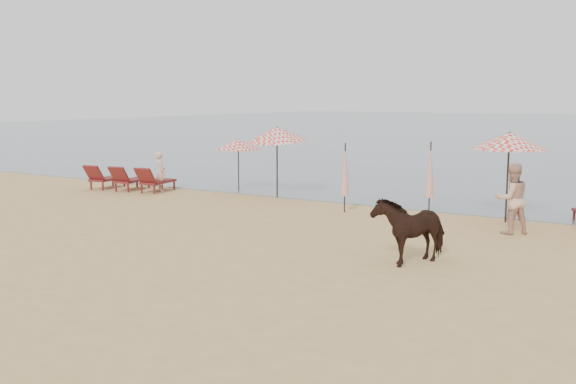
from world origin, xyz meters
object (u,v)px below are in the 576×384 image
Objects in this scene: umbrella_closed_right at (430,170)px; beachgoer_left at (160,172)px; umbrella_open_right at (509,141)px; lounger_cluster_left at (129,179)px; beachgoer_right_a at (512,199)px; umbrella_open_left_a at (238,144)px; cow at (410,229)px; umbrella_open_left_b at (277,134)px; umbrella_closed_left at (345,170)px.

umbrella_closed_right is 1.47× the size of beachgoer_left.
umbrella_open_right is 13.27m from beachgoer_left.
lounger_cluster_left is 1.27× the size of umbrella_open_right.
umbrella_open_left_a is at bearing -53.61° from beachgoer_right_a.
umbrella_open_left_a is at bearing 167.29° from cow.
cow is at bearing 32.90° from beachgoer_right_a.
umbrella_open_left_a is 1.31× the size of beachgoer_left.
beachgoer_right_a is at bearing -28.95° from umbrella_closed_right.
cow is 1.13× the size of beachgoer_left.
umbrella_open_left_b reaches higher than beachgoer_left.
beachgoer_left is at bearing 171.88° from umbrella_open_left_b.
umbrella_closed_right reaches higher than umbrella_closed_left.
umbrella_open_left_b is 1.72× the size of beachgoer_left.
umbrella_closed_left is at bearing -144.84° from umbrella_open_right.
umbrella_open_left_b reaches higher than lounger_cluster_left.
umbrella_open_left_a is 11.87m from cow.
beachgoer_left is (-2.73, -1.48, -1.08)m from umbrella_open_left_a.
cow is 13.48m from beachgoer_left.
umbrella_closed_right is at bearing 127.53° from cow.
umbrella_open_left_b is (6.07, 1.51, 1.88)m from lounger_cluster_left.
cow is (4.05, -4.92, -0.63)m from umbrella_closed_left.
umbrella_open_left_a is (4.01, 1.95, 1.39)m from lounger_cluster_left.
umbrella_open_left_b is at bearing 5.87° from lounger_cluster_left.
cow reaches higher than lounger_cluster_left.
umbrella_closed_left is 2.67m from umbrella_closed_right.
beachgoer_right_a is at bearing -33.94° from umbrella_open_left_b.
umbrella_closed_left is (-4.85, -1.00, -1.04)m from umbrella_open_right.
umbrella_closed_left reaches higher than beachgoer_right_a.
umbrella_closed_left reaches higher than lounger_cluster_left.
umbrella_open_left_a is at bearing -120.87° from beachgoer_left.
beachgoer_left is (-10.81, -0.48, -0.64)m from umbrella_closed_right.
umbrella_open_left_a reaches higher than beachgoer_right_a.
umbrella_closed_left is at bearing -159.39° from umbrella_closed_right.
beachgoer_left is (-12.36, 5.38, 0.04)m from cow.
umbrella_open_right reaches higher than umbrella_closed_right.
umbrella_open_left_b is (2.06, -0.43, 0.49)m from umbrella_open_left_a.
cow is at bearing -50.50° from umbrella_closed_left.
umbrella_closed_right is 6.10m from cow.
umbrella_closed_left reaches higher than beachgoer_left.
cow is (9.63, -6.85, -1.12)m from umbrella_open_left_a.
umbrella_closed_right is at bearing -69.35° from beachgoer_right_a.
umbrella_closed_left is 1.17× the size of beachgoer_right_a.
umbrella_closed_left is 1.26× the size of cow.
lounger_cluster_left is at bearing -152.46° from umbrella_open_right.
beachgoer_left is (-13.16, -0.54, -1.63)m from umbrella_open_right.
umbrella_open_left_b is at bearing -53.92° from beachgoer_right_a.
beachgoer_left is at bearing -44.95° from beachgoer_right_a.
umbrella_open_right is 2.24m from beachgoer_right_a.
beachgoer_right_a is (13.65, -1.09, 0.17)m from beachgoer_left.
umbrella_open_right is at bearing 1.35° from umbrella_closed_right.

